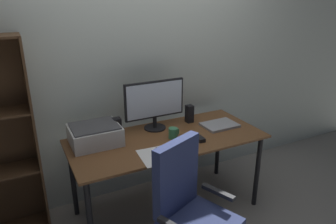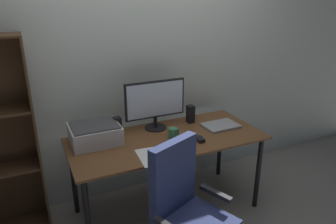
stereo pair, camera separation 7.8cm
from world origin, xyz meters
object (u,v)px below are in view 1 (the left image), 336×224
Objects in this scene: laptop at (220,125)px; speaker_right at (189,114)px; keyboard at (175,146)px; mouse at (200,139)px; coffee_mug at (173,133)px; speaker_left at (117,127)px; desk at (167,146)px; monitor at (155,102)px; office_chair at (191,220)px; printer at (95,134)px.

laptop is 1.88× the size of speaker_right.
keyboard is 0.25m from mouse.
speaker_left is at bearing 148.77° from coffee_mug.
laptop is 0.96m from speaker_left.
mouse is (0.22, -0.18, 0.09)m from desk.
coffee_mug is (0.04, -0.03, 0.12)m from desk.
speaker_left and speaker_right have the same top height.
monitor is 3.32× the size of speaker_left.
laptop is 1.07m from office_chair.
coffee_mug is (0.05, -0.26, -0.21)m from monitor.
mouse is at bearing -60.44° from monitor.
printer is at bearing -176.92° from speaker_right.
laptop is at bearing 22.24° from office_chair.
coffee_mug is 0.29× the size of laptop.
printer is (-0.57, -0.06, -0.18)m from monitor.
desk is 5.78× the size of keyboard.
keyboard is at bearing -174.17° from mouse.
office_chair is at bearing -65.47° from printer.
speaker_left is at bearing 149.07° from desk.
desk is 17.88× the size of coffee_mug.
printer is at bearing 162.06° from coffee_mug.
printer is (-0.58, 0.17, 0.16)m from desk.
mouse is (0.23, -0.41, -0.24)m from monitor.
desk is 1.66× the size of office_chair.
coffee_mug reaches higher than mouse.
keyboard is 0.67m from printer.
printer reaches higher than desk.
desk is at bearing -87.32° from monitor.
keyboard reaches higher than desk.
printer reaches higher than coffee_mug.
desk is 0.46m from speaker_left.
coffee_mug is 0.79m from office_chair.
mouse is at bearing -38.84° from desk.
printer is at bearing -166.43° from speaker_left.
laptop reaches higher than desk.
desk is 9.85× the size of speaker_right.
speaker_left is 0.72m from speaker_right.
office_chair is (-0.15, -0.52, -0.29)m from keyboard.
printer reaches higher than keyboard.
laptop is 1.88× the size of speaker_left.
laptop is (0.58, 0.20, 0.00)m from keyboard.
mouse is at bearing -107.91° from speaker_right.
monitor is 0.49m from keyboard.
monitor is 1.76× the size of laptop.
coffee_mug is at bearing -33.80° from desk.
keyboard is 0.29× the size of office_chair.
speaker_left is 0.43× the size of printer.
desk is 0.76m from office_chair.
mouse is 0.24× the size of printer.
laptop is at bearing -13.13° from speaker_left.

